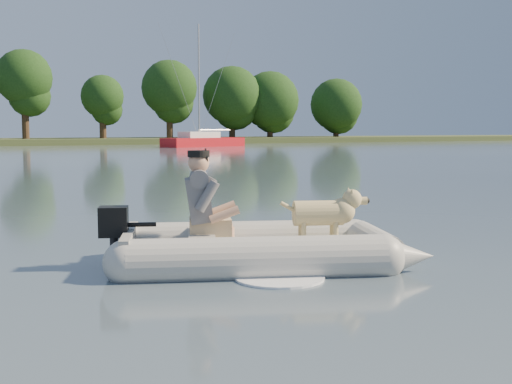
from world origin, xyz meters
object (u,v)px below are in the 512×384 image
dinghy (263,212)px  dog (318,217)px  man (201,197)px  sailboat (203,141)px

dinghy → dog: 0.69m
dinghy → dog: (0.66, -0.18, -0.08)m
dinghy → man: 0.77m
dinghy → sailboat: size_ratio=0.47×
dog → man: bearing=180.0°
sailboat → man: bearing=-130.2°
man → dog: (1.34, -0.47, -0.27)m
man → dog: man is taller
dinghy → sailboat: (17.49, 46.87, -0.15)m
man → dog: bearing=-0.0°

